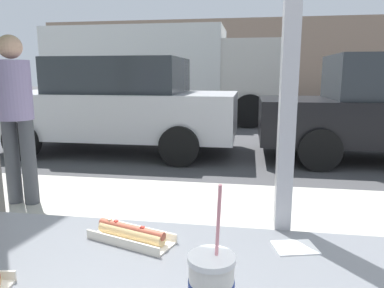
% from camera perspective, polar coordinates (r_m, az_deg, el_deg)
% --- Properties ---
extents(ground_plane, '(60.00, 60.00, 0.00)m').
position_cam_1_polar(ground_plane, '(9.20, 9.73, 1.95)').
color(ground_plane, '#424244').
extents(sidewalk_strip, '(16.00, 2.80, 0.15)m').
position_cam_1_polar(sidewalk_strip, '(3.01, 10.78, -15.83)').
color(sidewalk_strip, '#B2ADA3').
rests_on(sidewalk_strip, ground).
extents(building_facade_far, '(28.00, 1.20, 4.87)m').
position_cam_1_polar(building_facade_far, '(24.29, 9.63, 13.26)').
color(building_facade_far, gray).
rests_on(building_facade_far, ground).
extents(soda_cup_left, '(0.10, 0.10, 0.30)m').
position_cam_1_polar(soda_cup_left, '(0.78, 3.08, -21.83)').
color(soda_cup_left, silver).
rests_on(soda_cup_left, window_counter).
extents(hotdog_tray_near, '(0.28, 0.18, 0.05)m').
position_cam_1_polar(hotdog_tray_near, '(1.14, -9.60, -13.83)').
color(hotdog_tray_near, beige).
rests_on(hotdog_tray_near, window_counter).
extents(napkin_wrapper, '(0.14, 0.12, 0.00)m').
position_cam_1_polar(napkin_wrapper, '(1.13, 16.00, -15.48)').
color(napkin_wrapper, white).
rests_on(napkin_wrapper, window_counter).
extents(parked_car_silver, '(4.34, 2.06, 1.71)m').
position_cam_1_polar(parked_car_silver, '(6.79, -11.61, 6.13)').
color(parked_car_silver, '#BCBCC1').
rests_on(parked_car_silver, ground).
extents(box_truck, '(6.93, 2.44, 2.75)m').
position_cam_1_polar(box_truck, '(11.11, -4.60, 11.53)').
color(box_truck, silver).
rests_on(box_truck, ground).
extents(pedestrian, '(0.32, 0.32, 1.63)m').
position_cam_1_polar(pedestrian, '(3.85, -26.15, 4.87)').
color(pedestrian, '#43464B').
rests_on(pedestrian, sidewalk_strip).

